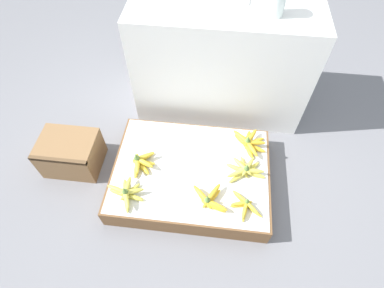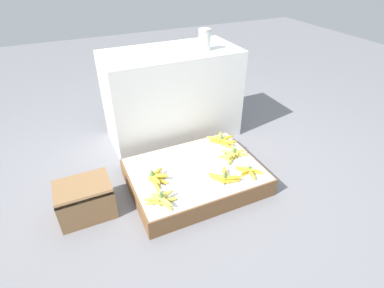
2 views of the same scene
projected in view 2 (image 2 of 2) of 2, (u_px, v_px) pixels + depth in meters
name	position (u px, v px, depth m)	size (l,w,h in m)	color
ground_plane	(195.00, 184.00, 2.40)	(10.00, 10.00, 0.00)	slate
display_platform	(195.00, 177.00, 2.35)	(1.00, 0.74, 0.16)	brown
back_vendor_table	(172.00, 96.00, 2.80)	(1.20, 0.59, 0.84)	white
wooden_crate	(85.00, 199.00, 2.07)	(0.37, 0.29, 0.25)	olive
banana_bunch_front_left	(161.00, 199.00, 1.99)	(0.24, 0.23, 0.11)	gold
banana_bunch_front_midright	(224.00, 177.00, 2.18)	(0.23, 0.19, 0.11)	gold
banana_bunch_front_right	(249.00, 171.00, 2.25)	(0.20, 0.20, 0.08)	gold
banana_bunch_middle_left	(156.00, 177.00, 2.18)	(0.15, 0.22, 0.11)	gold
banana_bunch_middle_right	(232.00, 154.00, 2.42)	(0.26, 0.21, 0.10)	#DBCC4C
banana_bunch_back_right	(222.00, 140.00, 2.59)	(0.23, 0.24, 0.11)	gold
glass_jar	(205.00, 40.00, 2.53)	(0.11, 0.11, 0.18)	silver
foam_tray_white	(166.00, 48.00, 2.59)	(0.30, 0.17, 0.02)	white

